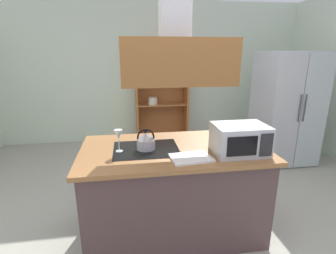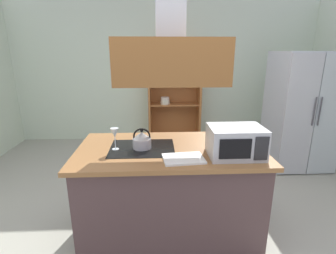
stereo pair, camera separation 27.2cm
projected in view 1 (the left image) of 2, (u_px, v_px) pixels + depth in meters
ground_plane at (181, 228)px, 2.67m from camera, size 7.80×7.80×0.00m
wall_back at (152, 73)px, 5.12m from camera, size 6.00×0.12×2.70m
kitchen_island at (173, 190)px, 2.54m from camera, size 1.74×0.96×0.90m
range_hood at (174, 48)px, 2.16m from camera, size 0.90×0.70×1.19m
refrigerator at (286, 108)px, 4.12m from camera, size 0.90×0.77×1.77m
dish_cabinet at (161, 100)px, 5.08m from camera, size 1.02×0.40×1.91m
kettle at (146, 141)px, 2.36m from camera, size 0.17×0.17×0.19m
cutting_board at (191, 158)px, 2.16m from camera, size 0.36×0.27×0.02m
microwave at (240, 139)px, 2.25m from camera, size 0.46×0.35×0.26m
wine_glass_on_counter at (118, 136)px, 2.28m from camera, size 0.08×0.08×0.21m
fruit_bowl at (227, 132)px, 2.73m from camera, size 0.24×0.24×0.13m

